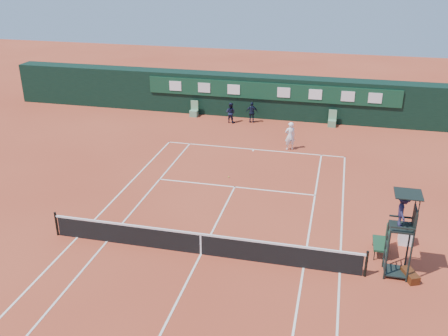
{
  "coord_description": "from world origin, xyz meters",
  "views": [
    {
      "loc": [
        4.87,
        -16.36,
        11.24
      ],
      "look_at": [
        -0.48,
        6.0,
        1.2
      ],
      "focal_mm": 40.0,
      "sensor_mm": 36.0,
      "label": 1
    }
  ],
  "objects_px": {
    "player_bench": "(383,241)",
    "cooler": "(406,236)",
    "tennis_net": "(201,243)",
    "player": "(290,136)",
    "umpire_chair": "(403,217)"
  },
  "relations": [
    {
      "from": "tennis_net",
      "to": "cooler",
      "type": "relative_size",
      "value": 20.0
    },
    {
      "from": "cooler",
      "to": "tennis_net",
      "type": "bearing_deg",
      "value": -161.01
    },
    {
      "from": "umpire_chair",
      "to": "tennis_net",
      "type": "bearing_deg",
      "value": -177.04
    },
    {
      "from": "tennis_net",
      "to": "player_bench",
      "type": "xyz_separation_m",
      "value": [
        7.1,
        1.74,
        0.09
      ]
    },
    {
      "from": "player_bench",
      "to": "cooler",
      "type": "distance_m",
      "value": 1.46
    },
    {
      "from": "tennis_net",
      "to": "cooler",
      "type": "bearing_deg",
      "value": 18.99
    },
    {
      "from": "player_bench",
      "to": "player",
      "type": "distance_m",
      "value": 11.77
    },
    {
      "from": "player_bench",
      "to": "cooler",
      "type": "relative_size",
      "value": 1.86
    },
    {
      "from": "player",
      "to": "umpire_chair",
      "type": "bearing_deg",
      "value": 89.9
    },
    {
      "from": "umpire_chair",
      "to": "player",
      "type": "xyz_separation_m",
      "value": [
        -5.34,
        12.02,
        -1.58
      ]
    },
    {
      "from": "player",
      "to": "player_bench",
      "type": "bearing_deg",
      "value": 90.92
    },
    {
      "from": "cooler",
      "to": "player",
      "type": "distance_m",
      "value": 11.33
    },
    {
      "from": "tennis_net",
      "to": "umpire_chair",
      "type": "xyz_separation_m",
      "value": [
        7.47,
        0.39,
        1.95
      ]
    },
    {
      "from": "player_bench",
      "to": "player",
      "type": "xyz_separation_m",
      "value": [
        -4.97,
        10.67,
        0.28
      ]
    },
    {
      "from": "tennis_net",
      "to": "cooler",
      "type": "distance_m",
      "value": 8.55
    }
  ]
}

